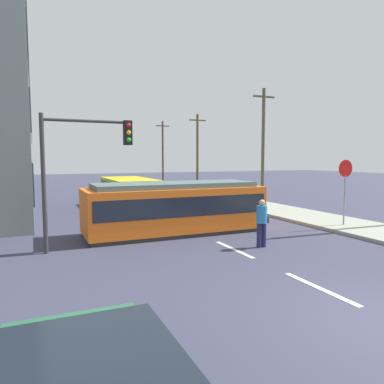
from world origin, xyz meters
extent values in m
plane|color=#393A4F|center=(0.00, 10.00, 0.00)|extent=(120.00, 120.00, 0.00)
cube|color=#999E8D|center=(6.80, 6.00, 0.07)|extent=(3.20, 36.00, 0.14)
cube|color=silver|center=(0.00, 2.00, 0.01)|extent=(0.16, 2.40, 0.01)
cube|color=silver|center=(0.00, 6.00, 0.01)|extent=(0.16, 2.40, 0.01)
cube|color=silver|center=(0.00, 15.41, 0.01)|extent=(0.16, 2.40, 0.01)
cube|color=silver|center=(0.00, 21.41, 0.01)|extent=(0.16, 2.40, 0.01)
cube|color=#2D3847|center=(-6.15, 19.56, 1.92)|extent=(0.06, 14.17, 1.92)
cube|color=#2D3847|center=(-6.15, 19.56, 5.12)|extent=(0.06, 14.17, 1.92)
cube|color=#2D3847|center=(-6.15, 19.56, 8.32)|extent=(0.06, 14.17, 1.92)
cube|color=#2D3847|center=(-6.15, 19.56, 11.52)|extent=(0.06, 14.17, 1.92)
cube|color=orange|center=(-0.83, 9.41, 1.02)|extent=(7.33, 2.53, 1.74)
cube|color=#2D2D2D|center=(-0.83, 9.41, 0.07)|extent=(7.19, 2.41, 0.15)
cube|color=#4D6665|center=(-0.83, 9.41, 1.99)|extent=(6.60, 2.15, 0.20)
cube|color=#1E232D|center=(-0.83, 9.41, 1.23)|extent=(7.04, 2.57, 0.77)
cube|color=gold|center=(-0.70, 17.62, 1.07)|extent=(2.56, 5.83, 1.53)
cube|color=black|center=(-0.67, 14.76, 1.29)|extent=(2.25, 0.14, 0.92)
cube|color=black|center=(-0.70, 17.62, 1.34)|extent=(2.59, 4.96, 0.61)
cylinder|color=black|center=(-0.68, 15.76, 0.45)|extent=(2.56, 0.92, 0.90)
cylinder|color=black|center=(-0.72, 19.47, 0.45)|extent=(2.56, 0.92, 0.90)
cylinder|color=#1E214D|center=(0.94, 5.91, 0.42)|extent=(0.16, 0.16, 0.85)
cylinder|color=#1E214D|center=(1.14, 5.91, 0.42)|extent=(0.16, 0.16, 0.85)
cylinder|color=#257EBC|center=(1.04, 5.91, 1.15)|extent=(0.36, 0.36, 0.60)
sphere|color=tan|center=(1.04, 5.91, 1.56)|extent=(0.22, 0.22, 0.22)
cube|color=brown|center=(1.26, 5.96, 0.95)|extent=(0.22, 0.20, 0.24)
cube|color=black|center=(-5.69, -1.07, 0.99)|extent=(1.73, 2.23, 0.40)
cylinder|color=black|center=(-4.75, 0.29, 0.32)|extent=(0.22, 0.64, 0.64)
cylinder|color=gray|center=(6.43, 7.38, 1.24)|extent=(0.07, 0.07, 2.20)
cylinder|color=red|center=(6.43, 7.38, 2.64)|extent=(0.76, 0.04, 0.76)
cylinder|color=#333333|center=(-5.85, 8.07, 2.26)|extent=(0.14, 0.14, 4.51)
cylinder|color=#333333|center=(-4.47, 8.07, 4.31)|extent=(2.76, 0.10, 0.10)
cube|color=black|center=(-3.09, 8.07, 3.96)|extent=(0.28, 0.24, 0.84)
sphere|color=red|center=(-3.09, 7.94, 4.21)|extent=(0.16, 0.16, 0.16)
sphere|color=gold|center=(-3.09, 7.94, 3.96)|extent=(0.16, 0.16, 0.16)
sphere|color=green|center=(-3.09, 7.94, 3.71)|extent=(0.16, 0.16, 0.16)
cylinder|color=#4E4D34|center=(9.38, 17.86, 4.07)|extent=(0.24, 0.24, 8.13)
cube|color=#4E4D34|center=(9.38, 17.86, 7.53)|extent=(1.80, 0.12, 0.12)
cylinder|color=brown|center=(9.09, 28.78, 3.74)|extent=(0.24, 0.24, 7.47)
cube|color=brown|center=(9.09, 28.78, 6.87)|extent=(1.80, 0.12, 0.12)
cylinder|color=brown|center=(9.18, 39.63, 3.89)|extent=(0.24, 0.24, 7.78)
cube|color=brown|center=(9.18, 39.63, 7.18)|extent=(1.80, 0.12, 0.12)
camera|label=1|loc=(-6.13, -4.38, 3.09)|focal=33.69mm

